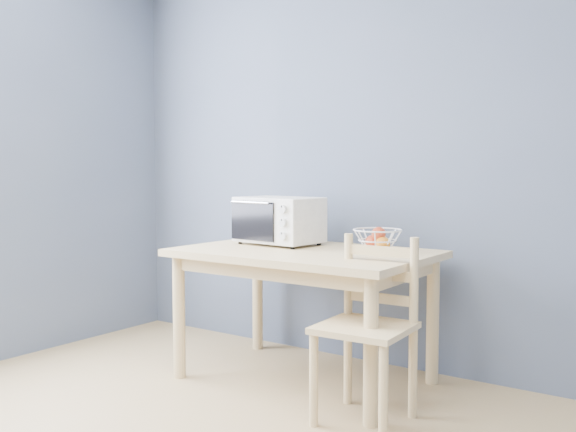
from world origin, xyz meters
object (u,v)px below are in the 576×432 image
Objects in this scene: toaster_oven at (276,219)px; dining_chair at (368,330)px; fruit_basket at (378,239)px; dining_table at (304,268)px.

toaster_oven reaches higher than dining_chair.
fruit_basket is 0.63m from dining_chair.
fruit_basket is at bearing 109.13° from dining_chair.
dining_chair reaches higher than dining_table.
dining_chair is (0.57, -0.30, -0.22)m from dining_table.
fruit_basket is 0.40× the size of dining_chair.
toaster_oven is at bearing 155.16° from dining_table.
dining_table is 2.72× the size of toaster_oven.
dining_chair is at bearing -22.05° from toaster_oven.
dining_table is at bearing -20.08° from toaster_oven.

